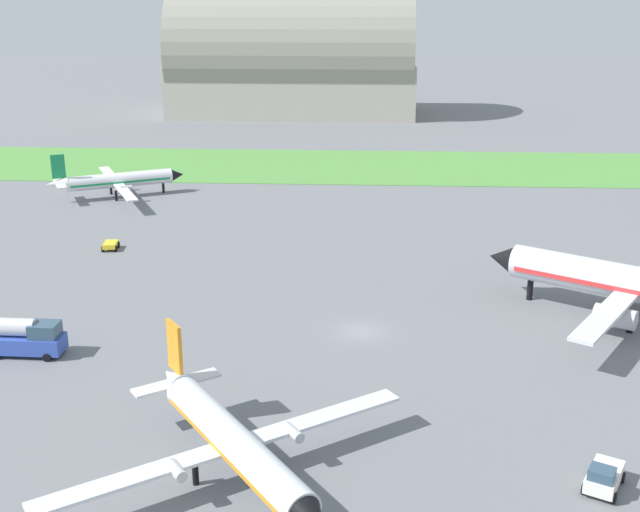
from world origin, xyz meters
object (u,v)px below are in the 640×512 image
(pushback_tug_midfield, at_px, (604,477))
(airplane_taxiing_turboprop, at_px, (117,180))
(baggage_cart_by_runway, at_px, (111,245))
(airplane_foreground_turboprop, at_px, (232,440))
(fuel_truck_near_gate, at_px, (26,337))
(airplane_midfield_jet, at_px, (631,284))

(pushback_tug_midfield, bearing_deg, airplane_taxiing_turboprop, -116.57)
(airplane_taxiing_turboprop, distance_m, pushback_tug_midfield, 88.23)
(pushback_tug_midfield, bearing_deg, baggage_cart_by_runway, -108.17)
(pushback_tug_midfield, height_order, baggage_cart_by_runway, pushback_tug_midfield)
(airplane_foreground_turboprop, bearing_deg, airplane_taxiing_turboprop, 166.19)
(airplane_taxiing_turboprop, bearing_deg, baggage_cart_by_runway, -102.29)
(airplane_foreground_turboprop, distance_m, baggage_cart_by_runway, 51.48)
(airplane_taxiing_turboprop, relative_size, airplane_foreground_turboprop, 1.00)
(fuel_truck_near_gate, xyz_separation_m, pushback_tug_midfield, (43.64, -17.33, -0.67))
(fuel_truck_near_gate, bearing_deg, airplane_midfield_jet, 12.31)
(airplane_foreground_turboprop, bearing_deg, baggage_cart_by_runway, 169.84)
(airplane_taxiing_turboprop, distance_m, airplane_midfield_jet, 75.48)
(pushback_tug_midfield, bearing_deg, airplane_foreground_turboprop, -62.26)
(airplane_midfield_jet, height_order, pushback_tug_midfield, airplane_midfield_jet)
(airplane_taxiing_turboprop, height_order, fuel_truck_near_gate, airplane_taxiing_turboprop)
(airplane_midfield_jet, bearing_deg, fuel_truck_near_gate, 42.97)
(fuel_truck_near_gate, bearing_deg, pushback_tug_midfield, -20.23)
(airplane_midfield_jet, distance_m, baggage_cart_by_runway, 58.17)
(airplane_foreground_turboprop, height_order, fuel_truck_near_gate, airplane_foreground_turboprop)
(airplane_foreground_turboprop, relative_size, pushback_tug_midfield, 5.37)
(airplane_midfield_jet, xyz_separation_m, airplane_foreground_turboprop, (-32.97, -27.63, -0.90))
(fuel_truck_near_gate, height_order, baggage_cart_by_runway, fuel_truck_near_gate)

